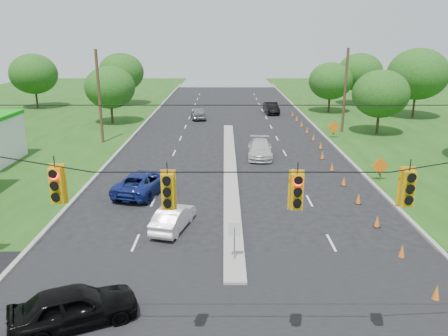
{
  "coord_description": "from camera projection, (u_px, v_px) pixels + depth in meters",
  "views": [
    {
      "loc": [
        -0.47,
        -12.16,
        10.07
      ],
      "look_at": [
        -0.48,
        12.01,
        2.8
      ],
      "focal_mm": 35.0,
      "sensor_mm": 36.0,
      "label": 1
    }
  ],
  "objects": [
    {
      "name": "curb_left",
      "position": [
        127.0,
        143.0,
        43.28
      ],
      "size": [
        0.25,
        110.0,
        0.16
      ],
      "primitive_type": "cube",
      "color": "gray",
      "rests_on": "ground"
    },
    {
      "name": "curb_right",
      "position": [
        331.0,
        143.0,
        43.27
      ],
      "size": [
        0.25,
        110.0,
        0.16
      ],
      "primitive_type": "cube",
      "color": "gray",
      "rests_on": "ground"
    },
    {
      "name": "median",
      "position": [
        230.0,
        169.0,
        34.66
      ],
      "size": [
        1.0,
        34.0,
        0.18
      ],
      "primitive_type": "cube",
      "color": "gray",
      "rests_on": "ground"
    },
    {
      "name": "median_sign",
      "position": [
        234.0,
        234.0,
        19.87
      ],
      "size": [
        0.55,
        0.06,
        2.05
      ],
      "color": "gray",
      "rests_on": "ground"
    },
    {
      "name": "signal_span",
      "position": [
        239.0,
        228.0,
        12.16
      ],
      "size": [
        25.6,
        0.32,
        9.0
      ],
      "color": "#422D1C",
      "rests_on": "ground"
    },
    {
      "name": "utility_pole_far_left",
      "position": [
        99.0,
        97.0,
        41.98
      ],
      "size": [
        0.28,
        0.28,
        9.0
      ],
      "primitive_type": "cylinder",
      "color": "#422D1C",
      "rests_on": "ground"
    },
    {
      "name": "utility_pole_far_right",
      "position": [
        345.0,
        91.0,
        46.76
      ],
      "size": [
        0.28,
        0.28,
        9.0
      ],
      "primitive_type": "cylinder",
      "color": "#422D1C",
      "rests_on": "ground"
    },
    {
      "name": "cone_0",
      "position": [
        436.0,
        292.0,
        17.32
      ],
      "size": [
        0.32,
        0.32,
        0.7
      ],
      "primitive_type": "cone",
      "color": "orange",
      "rests_on": "ground"
    },
    {
      "name": "cone_1",
      "position": [
        402.0,
        251.0,
        20.67
      ],
      "size": [
        0.32,
        0.32,
        0.7
      ],
      "primitive_type": "cone",
      "color": "orange",
      "rests_on": "ground"
    },
    {
      "name": "cone_2",
      "position": [
        377.0,
        221.0,
        24.02
      ],
      "size": [
        0.32,
        0.32,
        0.7
      ],
      "primitive_type": "cone",
      "color": "orange",
      "rests_on": "ground"
    },
    {
      "name": "cone_3",
      "position": [
        358.0,
        199.0,
        27.37
      ],
      "size": [
        0.32,
        0.32,
        0.7
      ],
      "primitive_type": "cone",
      "color": "orange",
      "rests_on": "ground"
    },
    {
      "name": "cone_4",
      "position": [
        344.0,
        181.0,
        30.72
      ],
      "size": [
        0.32,
        0.32,
        0.7
      ],
      "primitive_type": "cone",
      "color": "orange",
      "rests_on": "ground"
    },
    {
      "name": "cone_5",
      "position": [
        332.0,
        167.0,
        34.07
      ],
      "size": [
        0.32,
        0.32,
        0.7
      ],
      "primitive_type": "cone",
      "color": "orange",
      "rests_on": "ground"
    },
    {
      "name": "cone_6",
      "position": [
        322.0,
        155.0,
        37.43
      ],
      "size": [
        0.32,
        0.32,
        0.7
      ],
      "primitive_type": "cone",
      "color": "orange",
      "rests_on": "ground"
    },
    {
      "name": "cone_7",
      "position": [
        321.0,
        145.0,
        40.78
      ],
      "size": [
        0.32,
        0.32,
        0.7
      ],
      "primitive_type": "cone",
      "color": "orange",
      "rests_on": "ground"
    },
    {
      "name": "cone_8",
      "position": [
        313.0,
        137.0,
        44.13
      ],
      "size": [
        0.32,
        0.32,
        0.7
      ],
      "primitive_type": "cone",
      "color": "orange",
      "rests_on": "ground"
    },
    {
      "name": "cone_9",
      "position": [
        307.0,
        130.0,
        47.48
      ],
      "size": [
        0.32,
        0.32,
        0.7
      ],
      "primitive_type": "cone",
      "color": "orange",
      "rests_on": "ground"
    },
    {
      "name": "cone_10",
      "position": [
        302.0,
        124.0,
        50.83
      ],
      "size": [
        0.32,
        0.32,
        0.7
      ],
      "primitive_type": "cone",
      "color": "orange",
      "rests_on": "ground"
    },
    {
      "name": "cone_11",
      "position": [
        297.0,
        119.0,
        54.18
      ],
      "size": [
        0.32,
        0.32,
        0.7
      ],
      "primitive_type": "cone",
      "color": "orange",
      "rests_on": "ground"
    },
    {
      "name": "cone_12",
      "position": [
        293.0,
        114.0,
        57.54
      ],
      "size": [
        0.32,
        0.32,
        0.7
      ],
      "primitive_type": "cone",
      "color": "orange",
      "rests_on": "ground"
    },
    {
      "name": "work_sign_1",
      "position": [
        380.0,
        167.0,
        31.47
      ],
      "size": [
        1.27,
        0.58,
        1.37
      ],
      "color": "black",
      "rests_on": "ground"
    },
    {
      "name": "work_sign_2",
      "position": [
        334.0,
        128.0,
        44.87
      ],
      "size": [
        1.27,
        0.58,
        1.37
      ],
      "color": "black",
      "rests_on": "ground"
    },
    {
      "name": "tree_4",
      "position": [
        34.0,
        74.0,
        62.93
      ],
      "size": [
        6.72,
        6.72,
        7.84
      ],
      "color": "black",
      "rests_on": "ground"
    },
    {
      "name": "tree_5",
      "position": [
        110.0,
        88.0,
        51.61
      ],
      "size": [
        5.88,
        5.88,
        6.86
      ],
      "color": "black",
      "rests_on": "ground"
    },
    {
      "name": "tree_6",
      "position": [
        121.0,
        72.0,
        65.79
      ],
      "size": [
        6.72,
        6.72,
        7.84
      ],
      "color": "black",
      "rests_on": "ground"
    },
    {
      "name": "tree_9",
      "position": [
        381.0,
        94.0,
        45.85
      ],
      "size": [
        5.88,
        5.88,
        6.86
      ],
      "color": "black",
      "rests_on": "ground"
    },
    {
      "name": "tree_10",
      "position": [
        418.0,
        74.0,
        55.07
      ],
      "size": [
        7.56,
        7.56,
        8.82
      ],
      "color": "black",
      "rests_on": "ground"
    },
    {
      "name": "tree_11",
      "position": [
        360.0,
        72.0,
        65.78
      ],
      "size": [
        6.72,
        6.72,
        7.84
      ],
      "color": "black",
      "rests_on": "ground"
    },
    {
      "name": "tree_12",
      "position": [
        331.0,
        81.0,
        59.26
      ],
      "size": [
        5.88,
        5.88,
        6.86
      ],
      "color": "black",
      "rests_on": "ground"
    },
    {
      "name": "black_sedan",
      "position": [
        74.0,
        306.0,
        15.73
      ],
      "size": [
        4.82,
        3.5,
        1.53
      ],
      "primitive_type": "imported",
      "rotation": [
        0.0,
        0.0,
        2.0
      ],
      "color": "black",
      "rests_on": "ground"
    },
    {
      "name": "white_sedan",
      "position": [
        173.0,
        218.0,
        23.73
      ],
      "size": [
        2.26,
        4.08,
        1.27
      ],
      "primitive_type": "imported",
      "rotation": [
        0.0,
        0.0,
        2.89
      ],
      "color": "white",
      "rests_on": "ground"
    },
    {
      "name": "blue_pickup",
      "position": [
        143.0,
        182.0,
        29.22
      ],
      "size": [
        3.76,
        5.88,
        1.51
      ],
      "primitive_type": "imported",
      "rotation": [
        0.0,
        0.0,
        2.89
      ],
      "color": "navy",
      "rests_on": "ground"
    },
    {
      "name": "silver_car_far",
      "position": [
        260.0,
        149.0,
        37.98
      ],
      "size": [
        2.35,
        5.16,
        1.46
      ],
      "primitive_type": "imported",
      "rotation": [
        0.0,
        0.0,
        -0.06
      ],
      "color": "silver",
      "rests_on": "ground"
    },
    {
      "name": "silver_car_oncoming",
      "position": [
        198.0,
        113.0,
        55.67
      ],
      "size": [
        2.29,
        4.52,
        1.48
      ],
      "primitive_type": "imported",
      "rotation": [
        0.0,
        0.0,
        3.27
      ],
      "color": "slate",
      "rests_on": "ground"
    },
    {
      "name": "dark_car_receding",
      "position": [
        271.0,
        108.0,
        59.64
      ],
      "size": [
        1.96,
        4.77,
        1.54
      ],
      "primitive_type": "imported",
      "rotation": [
        0.0,
        0.0,
        0.07
      ],
      "color": "black",
      "rests_on": "ground"
    }
  ]
}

